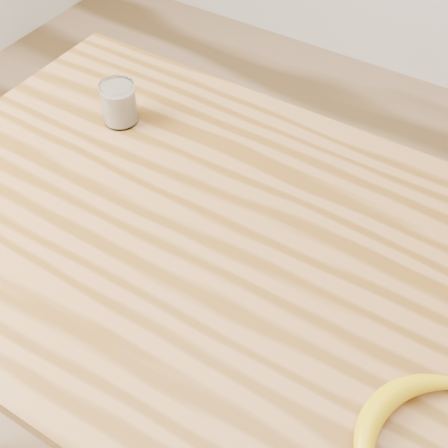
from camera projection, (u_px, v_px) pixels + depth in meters
The scene contains 3 objects.
table at pixel (217, 288), 1.13m from camera, with size 1.20×0.80×0.90m.
smoothie_glass at pixel (119, 104), 1.22m from camera, with size 0.07×0.07×0.09m.
banana at pixel (380, 404), 0.82m from camera, with size 0.10×0.28×0.03m, color #DAAE0A, non-canonical shape.
Camera 1 is at (0.37, -0.57, 1.68)m, focal length 50.00 mm.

